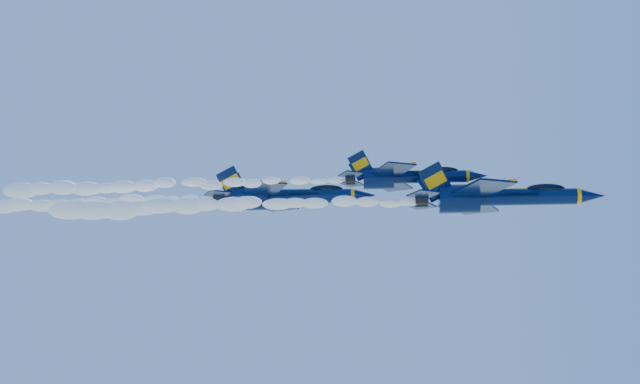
{
  "coord_description": "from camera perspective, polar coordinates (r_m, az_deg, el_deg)",
  "views": [
    {
      "loc": [
        5.2,
        -89.41,
        131.74
      ],
      "look_at": [
        -1.38,
        -4.75,
        152.36
      ],
      "focal_mm": 45.0,
      "sensor_mm": 36.0,
      "label": 1
    }
  ],
  "objects": [
    {
      "name": "smoke_trail_jet_third",
      "position": [
        100.97,
        -17.8,
        -0.79
      ],
      "size": [
        37.25,
        2.12,
        1.91
      ],
      "primitive_type": "ellipsoid",
      "color": "white"
    },
    {
      "name": "jet_second",
      "position": [
        85.7,
        6.19,
        1.08
      ],
      "size": [
        15.05,
        12.35,
        5.59
      ],
      "color": "#031135"
    },
    {
      "name": "smoke_trail_jet_second",
      "position": [
        88.4,
        -10.26,
        0.51
      ],
      "size": [
        37.25,
        1.68,
        1.51
      ],
      "primitive_type": "ellipsoid",
      "color": "white"
    },
    {
      "name": "jet_third",
      "position": [
        94.31,
        -2.55,
        -0.3
      ],
      "size": [
        19.05,
        15.62,
        7.08
      ],
      "color": "#031135"
    },
    {
      "name": "jet_lead",
      "position": [
        83.02,
        12.45,
        -0.34
      ],
      "size": [
        18.99,
        15.58,
        7.06
      ],
      "color": "#031135"
    },
    {
      "name": "smoke_trail_jet_lead",
      "position": [
        83.45,
        -6.03,
        -0.96
      ],
      "size": [
        37.25,
        2.12,
        1.9
      ],
      "primitive_type": "ellipsoid",
      "color": "white"
    }
  ]
}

